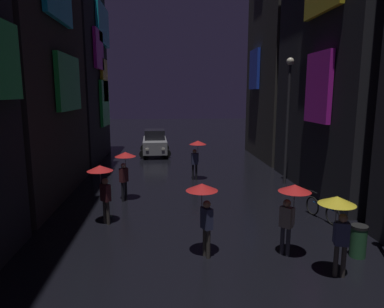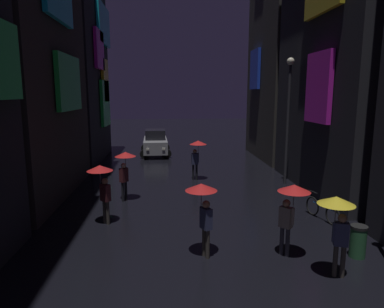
{
  "view_description": "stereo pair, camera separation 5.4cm",
  "coord_description": "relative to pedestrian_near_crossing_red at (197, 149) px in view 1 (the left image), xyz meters",
  "views": [
    {
      "loc": [
        -1.13,
        -2.38,
        4.59
      ],
      "look_at": [
        0.0,
        11.65,
        2.09
      ],
      "focal_mm": 32.0,
      "sensor_mm": 36.0,
      "label": 1
    },
    {
      "loc": [
        -1.08,
        -2.38,
        4.59
      ],
      "look_at": [
        0.0,
        11.65,
        2.09
      ],
      "focal_mm": 32.0,
      "sensor_mm": 36.0,
      "label": 2
    }
  ],
  "objects": [
    {
      "name": "pedestrian_midstreet_centre_red",
      "position": [
        -0.64,
        -8.75,
        0.0
      ],
      "size": [
        0.9,
        0.9,
        2.12
      ],
      "color": "#38332D",
      "rests_on": "ground"
    },
    {
      "name": "pedestrian_near_crossing_red",
      "position": [
        0.0,
        0.0,
        0.0
      ],
      "size": [
        0.9,
        0.9,
        2.12
      ],
      "color": "black",
      "rests_on": "ground"
    },
    {
      "name": "car_distant",
      "position": [
        -2.44,
        7.69,
        -0.74
      ],
      "size": [
        2.36,
        4.2,
        1.92
      ],
      "color": "#99999E",
      "rests_on": "ground"
    },
    {
      "name": "pedestrian_foreground_right_red",
      "position": [
        1.81,
        -8.98,
        0.0
      ],
      "size": [
        0.9,
        0.9,
        2.12
      ],
      "color": "#2D2D38",
      "rests_on": "ground"
    },
    {
      "name": "building_left_far",
      "position": [
        -8.03,
        6.25,
        4.58
      ],
      "size": [
        4.25,
        7.41,
        12.47
      ],
      "color": "#232328",
      "rests_on": "ground"
    },
    {
      "name": "streetlamp_right_far",
      "position": [
        4.43,
        -1.19,
        2.2
      ],
      "size": [
        0.36,
        0.36,
        6.3
      ],
      "color": "#2D2D33",
      "rests_on": "ground"
    },
    {
      "name": "building_right_mid",
      "position": [
        6.92,
        -2.22,
        6.58
      ],
      "size": [
        4.25,
        8.51,
        16.49
      ],
      "color": "#232328",
      "rests_on": "ground"
    },
    {
      "name": "pedestrian_far_right_red",
      "position": [
        -3.91,
        -6.01,
        0.0
      ],
      "size": [
        0.9,
        0.9,
        2.12
      ],
      "color": "#38332D",
      "rests_on": "ground"
    },
    {
      "name": "bicycle_parked_at_storefront",
      "position": [
        4.04,
        -6.3,
        -1.28
      ],
      "size": [
        0.51,
        1.78,
        0.96
      ],
      "color": "black",
      "rests_on": "ground"
    },
    {
      "name": "building_right_far",
      "position": [
        6.93,
        6.11,
        8.52
      ],
      "size": [
        4.25,
        7.16,
        20.37
      ],
      "color": "#33302D",
      "rests_on": "ground"
    },
    {
      "name": "pedestrian_foreground_left_red",
      "position": [
        -3.41,
        -3.33,
        0.0
      ],
      "size": [
        0.9,
        0.9,
        2.12
      ],
      "color": "black",
      "rests_on": "ground"
    },
    {
      "name": "pedestrian_midstreet_left_yellow",
      "position": [
        2.54,
        -10.16,
        0.0
      ],
      "size": [
        0.9,
        0.9,
        2.12
      ],
      "color": "#38332D",
      "rests_on": "ground"
    },
    {
      "name": "trash_bin",
      "position": [
        3.73,
        -9.16,
        -1.2
      ],
      "size": [
        0.46,
        0.46,
        0.93
      ],
      "color": "#265933",
      "rests_on": "ground"
    }
  ]
}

